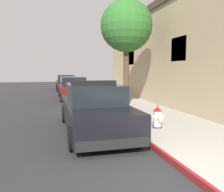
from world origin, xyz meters
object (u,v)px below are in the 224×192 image
parked_car_dark_far (66,83)px  fire_hydrant (157,117)px  street_tree (126,27)px  parked_car_silver_ahead (73,88)px  police_cruiser (94,109)px

parked_car_dark_far → fire_hydrant: parked_car_dark_far is taller
fire_hydrant → street_tree: 5.98m
street_tree → parked_car_dark_far: bearing=99.8°
parked_car_silver_ahead → street_tree: 6.78m
parked_car_dark_far → fire_hydrant: (1.83, -17.89, -0.24)m
fire_hydrant → street_tree: size_ratio=0.14×
parked_car_silver_ahead → street_tree: (2.26, -5.36, 3.48)m
parked_car_silver_ahead → fire_hydrant: (1.81, -10.02, -0.24)m
police_cruiser → parked_car_dark_far: 17.26m
police_cruiser → fire_hydrant: (1.96, -0.63, -0.25)m
parked_car_dark_far → street_tree: size_ratio=0.89×
parked_car_dark_far → parked_car_silver_ahead: bearing=-89.8°
parked_car_silver_ahead → parked_car_dark_far: size_ratio=1.00×
parked_car_dark_far → street_tree: 13.87m
fire_hydrant → street_tree: street_tree is taller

